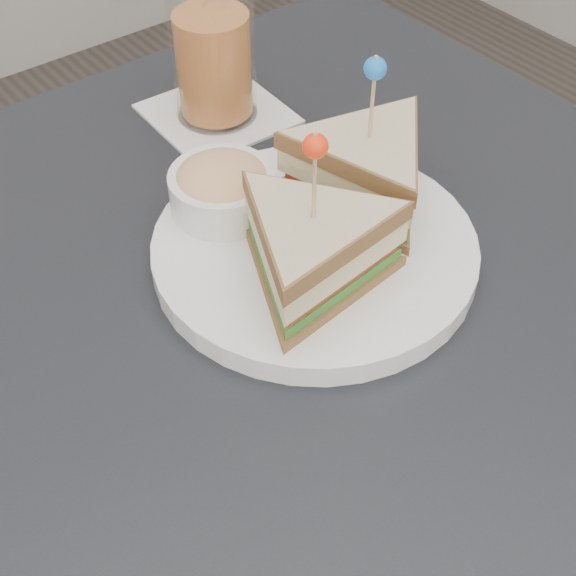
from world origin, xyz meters
The scene contains 3 objects.
table centered at (0.00, 0.00, 0.67)m, with size 0.80×0.80×0.75m.
plate_meal centered at (0.08, 0.06, 0.79)m, with size 0.32×0.32×0.14m.
drink_set centered at (0.13, 0.27, 0.82)m, with size 0.12×0.12×0.15m.
Camera 1 is at (-0.21, -0.27, 1.17)m, focal length 50.00 mm.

